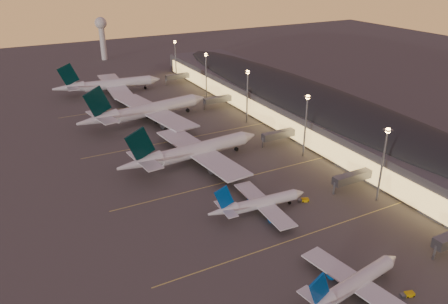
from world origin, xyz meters
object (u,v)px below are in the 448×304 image
airliner_narrow_south (352,285)px  airliner_narrow_north (258,204)px  airliner_wide_mid (146,111)px  baggage_tug_c (304,200)px  airliner_wide_far (109,85)px  radar_tower (102,31)px  baggage_tug_a (408,294)px  airliner_wide_near (192,151)px

airliner_narrow_south → airliner_narrow_north: bearing=81.0°
airliner_wide_mid → baggage_tug_c: airliner_wide_mid is taller
airliner_wide_far → radar_tower: 97.36m
airliner_wide_mid → airliner_wide_far: (-3.61, 57.50, -0.53)m
airliner_narrow_north → radar_tower: radar_tower is taller
airliner_narrow_south → radar_tower: radar_tower is taller
airliner_wide_mid → airliner_wide_far: airliner_wide_mid is taller
airliner_narrow_south → airliner_wide_mid: 138.92m
airliner_narrow_north → baggage_tug_a: (11.71, -48.94, -2.71)m
baggage_tug_a → airliner_narrow_north: bearing=119.3°
airliner_wide_mid → baggage_tug_c: 100.33m
airliner_narrow_north → airliner_wide_mid: (-3.77, 96.53, 2.53)m
airliner_wide_far → baggage_tug_a: size_ratio=17.41×
airliner_narrow_north → baggage_tug_a: bearing=-73.3°
airliner_narrow_north → baggage_tug_a: size_ratio=9.52×
airliner_narrow_south → radar_tower: (13.41, 290.03, 18.62)m
airliner_narrow_north → airliner_wide_far: bearing=96.0°
airliner_wide_far → baggage_tug_a: bearing=-80.7°
airliner_wide_far → baggage_tug_c: airliner_wide_far is taller
airliner_wide_far → radar_tower: radar_tower is taller
airliner_wide_near → airliner_wide_far: airliner_wide_far is taller
airliner_narrow_south → baggage_tug_a: 13.92m
airliner_wide_near → baggage_tug_a: (15.15, -91.79, -4.59)m
airliner_wide_near → radar_tower: (16.64, 204.86, 16.83)m
airliner_wide_mid → radar_tower: 152.99m
airliner_narrow_south → airliner_wide_far: airliner_wide_far is taller
airliner_wide_near → radar_tower: size_ratio=1.89×
airliner_narrow_north → airliner_narrow_south: bearing=-87.0°
radar_tower → airliner_wide_mid: bearing=-96.4°
airliner_wide_mid → baggage_tug_a: 146.38m
airliner_narrow_south → airliner_wide_mid: (-3.56, 138.85, 2.45)m
airliner_wide_near → baggage_tug_a: 93.14m
airliner_wide_far → baggage_tug_a: 203.91m
airliner_wide_near → airliner_wide_far: 111.24m
radar_tower → baggage_tug_c: size_ratio=8.32×
radar_tower → baggage_tug_c: 250.14m
airliner_narrow_south → baggage_tug_c: airliner_narrow_south is taller
radar_tower → airliner_wide_near: bearing=-94.6°
airliner_narrow_south → airliner_wide_far: bearing=83.4°
radar_tower → baggage_tug_a: bearing=-90.3°
airliner_wide_far → airliner_wide_mid: bearing=-82.5°
baggage_tug_a → airliner_narrow_south: bearing=166.8°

